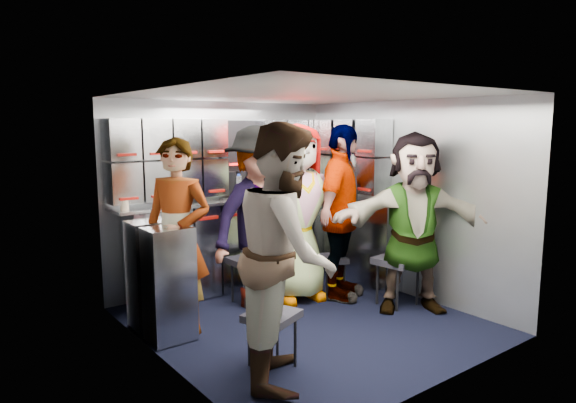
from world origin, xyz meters
TOP-DOWN VIEW (x-y plane):
  - floor at (0.00, 0.00)m, footprint 3.00×3.00m
  - wall_back at (0.00, 1.50)m, footprint 2.80×0.04m
  - wall_left at (-1.40, 0.00)m, footprint 0.04×3.00m
  - wall_right at (1.40, 0.00)m, footprint 0.04×3.00m
  - ceiling at (0.00, 0.00)m, footprint 2.80×3.00m
  - cart_bank_back at (0.00, 1.29)m, footprint 2.68×0.38m
  - cart_bank_left at (-1.19, 0.56)m, footprint 0.38×0.76m
  - counter at (0.00, 1.29)m, footprint 2.68×0.42m
  - locker_bank_back at (0.00, 1.35)m, footprint 2.68×0.28m
  - locker_bank_right at (1.25, 0.70)m, footprint 0.28×1.00m
  - right_cabinet at (1.25, 0.60)m, footprint 0.28×1.20m
  - coffee_niche at (0.18, 1.41)m, footprint 0.46×0.16m
  - red_latch_strip at (0.00, 1.09)m, footprint 2.60×0.02m
  - jump_seat_near_left at (-0.78, -0.55)m, footprint 0.47×0.45m
  - jump_seat_mid_left at (-0.11, 0.77)m, footprint 0.41×0.39m
  - jump_seat_center at (0.35, 0.75)m, footprint 0.46×0.44m
  - jump_seat_mid_right at (0.73, 0.48)m, footprint 0.46×0.45m
  - jump_seat_near_right at (1.05, -0.21)m, footprint 0.46×0.44m
  - attendant_standing at (-1.05, 0.48)m, footprint 0.70×0.76m
  - attendant_arc_a at (-0.78, -0.73)m, footprint 1.12×1.15m
  - attendant_arc_b at (-0.11, 0.59)m, footprint 1.29×0.88m
  - attendant_arc_c at (0.35, 0.57)m, footprint 1.00×0.75m
  - attendant_arc_d at (0.73, 0.30)m, footprint 1.16×0.94m
  - attendant_arc_e at (1.05, -0.39)m, footprint 1.64×1.40m
  - bottle_left at (-0.82, 1.24)m, footprint 0.07×0.07m
  - bottle_mid at (0.06, 1.24)m, footprint 0.06×0.06m
  - bottle_right at (0.97, 1.24)m, footprint 0.07×0.07m
  - cup_left at (-1.24, 1.23)m, footprint 0.08×0.08m
  - cup_right at (0.50, 1.23)m, footprint 0.08×0.08m

SIDE VIEW (x-z plane):
  - floor at x=0.00m, z-range 0.00..0.00m
  - jump_seat_mid_right at x=0.73m, z-range 0.16..0.58m
  - jump_seat_near_left at x=-0.78m, z-range 0.17..0.60m
  - jump_seat_center at x=0.35m, z-range 0.18..0.65m
  - jump_seat_mid_left at x=-0.11m, z-range 0.18..0.66m
  - jump_seat_near_right at x=1.05m, z-range 0.19..0.69m
  - cart_bank_back at x=0.00m, z-range 0.00..0.99m
  - cart_bank_left at x=-1.19m, z-range 0.00..0.99m
  - right_cabinet at x=1.25m, z-range 0.00..1.00m
  - attendant_standing at x=-1.05m, z-range 0.00..1.73m
  - red_latch_strip at x=0.00m, z-range 0.86..0.90m
  - attendant_arc_e at x=1.05m, z-range 0.00..1.78m
  - attendant_arc_b at x=-0.11m, z-range 0.00..1.84m
  - attendant_arc_d at x=0.73m, z-range 0.00..1.85m
  - attendant_arc_c at x=0.35m, z-range 0.00..1.86m
  - attendant_arc_a at x=-0.78m, z-range 0.00..1.86m
  - counter at x=0.00m, z-range 1.00..1.03m
  - wall_back at x=0.00m, z-range 0.00..2.10m
  - wall_left at x=-1.40m, z-range 0.00..2.10m
  - wall_right at x=1.40m, z-range 0.00..2.10m
  - cup_left at x=-1.24m, z-range 1.03..1.13m
  - cup_right at x=0.50m, z-range 1.03..1.14m
  - bottle_left at x=-0.82m, z-range 1.03..1.25m
  - bottle_mid at x=0.06m, z-range 1.03..1.28m
  - bottle_right at x=0.97m, z-range 1.03..1.29m
  - coffee_niche at x=0.18m, z-range 1.05..1.89m
  - locker_bank_back at x=0.00m, z-range 1.08..1.90m
  - locker_bank_right at x=1.25m, z-range 1.08..1.90m
  - ceiling at x=0.00m, z-range 2.09..2.11m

